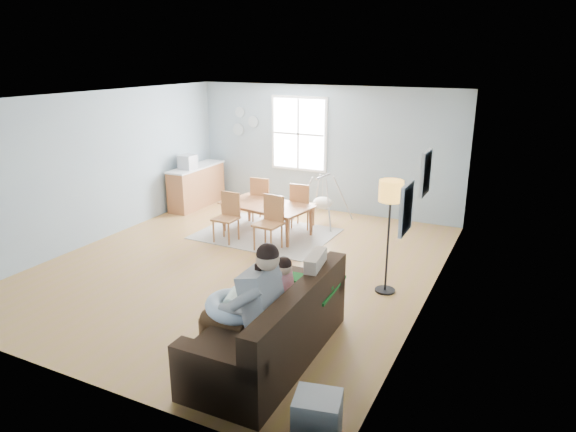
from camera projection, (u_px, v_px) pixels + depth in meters
The scene contains 22 objects.
room at pixel (238, 116), 7.75m from camera, with size 8.40×9.40×3.90m.
window at pixel (299, 134), 11.20m from camera, with size 1.32×0.08×1.62m.
pictures at pixel (416, 190), 5.78m from camera, with size 0.05×1.34×0.74m.
wall_plates at pixel (244, 122), 11.74m from camera, with size 0.67×0.02×0.66m.
sofa at pixel (274, 332), 5.76m from camera, with size 1.01×2.31×0.93m.
green_throw at pixel (296, 283), 6.38m from camera, with size 1.05×0.86×0.04m, color #145B20.
beige_pillow at pixel (315, 275), 6.03m from camera, with size 0.15×0.52×0.52m, color #BFAA92.
father at pixel (248, 303), 5.40m from camera, with size 1.07×0.50×1.51m.
nursing_pillow at pixel (234, 306), 5.49m from camera, with size 0.61×0.61×0.17m, color silver.
infant at pixel (235, 296), 5.50m from camera, with size 0.24×0.44×0.16m.
toddler at pixel (276, 286), 5.85m from camera, with size 0.59×0.30×0.92m.
floor_lamp at pixel (390, 201), 7.08m from camera, with size 0.33×0.33×1.66m.
storage_cube at pixel (316, 418), 4.54m from camera, with size 0.48×0.44×0.45m.
rug at pixel (266, 234), 9.88m from camera, with size 2.47×1.88×0.01m, color #A39D95.
dining_table at pixel (266, 219), 9.79m from camera, with size 1.69×0.94×0.59m, color brown.
chair_sw at pixel (228, 214), 9.41m from camera, with size 0.41×0.41×0.90m.
chair_se at pixel (271, 219), 9.01m from camera, with size 0.47×0.47×0.96m.
chair_nw at pixel (262, 197), 10.43m from camera, with size 0.46×0.46×0.96m.
chair_ne at pixel (301, 203), 10.04m from camera, with size 0.44×0.44×0.93m.
counter at pixel (197, 186), 11.62m from camera, with size 0.50×1.65×0.92m.
monitor at pixel (187, 162), 11.16m from camera, with size 0.34×0.32×0.31m.
baby_swing at pixel (322, 202), 10.45m from camera, with size 1.06×1.07×0.97m.
Camera 1 is at (4.14, -6.71, 3.30)m, focal length 32.00 mm.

